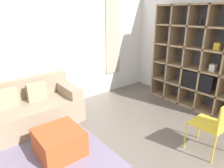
# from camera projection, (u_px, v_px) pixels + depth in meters

# --- Properties ---
(wall_back) EXTENTS (6.62, 0.11, 2.70)m
(wall_back) POSITION_uv_depth(u_px,v_px,m) (48.00, 46.00, 4.09)
(wall_back) COLOR white
(wall_back) RESTS_ON ground_plane
(wall_right) EXTENTS (0.07, 4.45, 2.70)m
(wall_right) POSITION_uv_depth(u_px,v_px,m) (195.00, 44.00, 4.49)
(wall_right) COLOR white
(wall_right) RESTS_ON ground_plane
(shelving_unit) EXTENTS (0.43, 2.07, 2.19)m
(shelving_unit) POSITION_uv_depth(u_px,v_px,m) (198.00, 58.00, 4.28)
(shelving_unit) COLOR #515660
(shelving_unit) RESTS_ON ground_plane
(couch_main) EXTENTS (1.83, 0.89, 0.85)m
(couch_main) POSITION_uv_depth(u_px,v_px,m) (28.00, 110.00, 3.67)
(couch_main) COLOR gray
(couch_main) RESTS_ON ground_plane
(ottoman) EXTENTS (0.63, 0.64, 0.39)m
(ottoman) POSITION_uv_depth(u_px,v_px,m) (59.00, 142.00, 2.96)
(ottoman) COLOR #B74C23
(ottoman) RESTS_ON ground_plane
(folding_chair) EXTENTS (0.44, 0.46, 0.86)m
(folding_chair) POSITION_uv_depth(u_px,v_px,m) (215.00, 122.00, 2.88)
(folding_chair) COLOR gold
(folding_chair) RESTS_ON ground_plane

